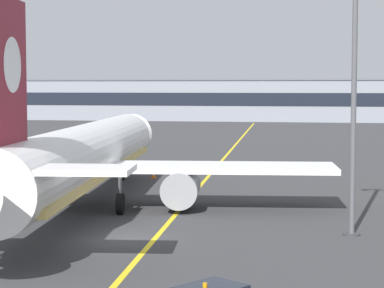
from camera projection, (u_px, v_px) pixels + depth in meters
ground_plane at (123, 239)px, 38.83m from camera, size 400.00×400.00×0.00m
taxiway_centreline at (211, 173)px, 68.26m from camera, size 10.05×179.75×0.01m
airliner_foreground at (84, 157)px, 48.15m from camera, size 32.33×41.51×11.65m
apron_lamp_post at (354, 87)px, 39.28m from camera, size 2.24×0.90×14.96m
safety_cone_by_nose_gear at (154, 175)px, 64.52m from camera, size 0.44×0.44×0.55m
terminal_building at (249, 100)px, 169.80m from camera, size 118.37×12.40×9.40m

